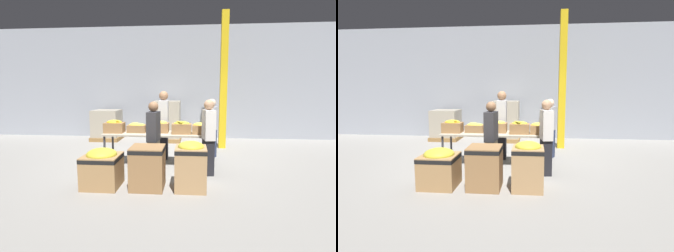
# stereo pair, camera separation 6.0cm
# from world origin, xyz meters

# --- Properties ---
(ground_plane) EXTENTS (30.00, 30.00, 0.00)m
(ground_plane) POSITION_xyz_m (0.00, 0.00, 0.00)
(ground_plane) COLOR gray
(wall_back) EXTENTS (16.00, 0.08, 4.00)m
(wall_back) POSITION_xyz_m (0.00, 3.66, 2.00)
(wall_back) COLOR #9399A3
(wall_back) RESTS_ON ground_plane
(sorting_table) EXTENTS (2.51, 0.74, 0.76)m
(sorting_table) POSITION_xyz_m (0.00, 0.00, 0.71)
(sorting_table) COLOR #B2A893
(sorting_table) RESTS_ON ground_plane
(banana_box_0) EXTENTS (0.44, 0.34, 0.30)m
(banana_box_0) POSITION_xyz_m (-1.04, -0.03, 0.91)
(banana_box_0) COLOR olive
(banana_box_0) RESTS_ON sorting_table
(banana_box_1) EXTENTS (0.43, 0.32, 0.23)m
(banana_box_1) POSITION_xyz_m (-0.53, 0.06, 0.87)
(banana_box_1) COLOR olive
(banana_box_1) RESTS_ON sorting_table
(banana_box_2) EXTENTS (0.39, 0.34, 0.27)m
(banana_box_2) POSITION_xyz_m (0.02, 0.09, 0.90)
(banana_box_2) COLOR olive
(banana_box_2) RESTS_ON sorting_table
(banana_box_3) EXTENTS (0.44, 0.32, 0.30)m
(banana_box_3) POSITION_xyz_m (0.53, -0.06, 0.90)
(banana_box_3) COLOR olive
(banana_box_3) RESTS_ON sorting_table
(banana_box_4) EXTENTS (0.44, 0.30, 0.28)m
(banana_box_4) POSITION_xyz_m (0.99, -0.04, 0.89)
(banana_box_4) COLOR olive
(banana_box_4) RESTS_ON sorting_table
(volunteer_0) EXTENTS (0.25, 0.47, 1.72)m
(volunteer_0) POSITION_xyz_m (0.04, 0.64, 0.85)
(volunteer_0) COLOR black
(volunteer_0) RESTS_ON ground_plane
(volunteer_1) EXTENTS (0.27, 0.44, 1.55)m
(volunteer_1) POSITION_xyz_m (1.10, -0.58, 0.77)
(volunteer_1) COLOR black
(volunteer_1) RESTS_ON ground_plane
(volunteer_2) EXTENTS (0.36, 0.46, 1.52)m
(volunteer_2) POSITION_xyz_m (1.26, 0.77, 0.76)
(volunteer_2) COLOR #2D3856
(volunteer_2) RESTS_ON ground_plane
(volunteer_3) EXTENTS (0.24, 0.43, 1.52)m
(volunteer_3) POSITION_xyz_m (-0.01, -0.74, 0.75)
(volunteer_3) COLOR #6B604C
(volunteer_3) RESTS_ON ground_plane
(donation_bin_0) EXTENTS (0.65, 0.65, 0.71)m
(donation_bin_0) POSITION_xyz_m (-0.85, -1.48, 0.37)
(donation_bin_0) COLOR #A37A4C
(donation_bin_0) RESTS_ON ground_plane
(donation_bin_1) EXTENTS (0.59, 0.59, 0.76)m
(donation_bin_1) POSITION_xyz_m (-0.01, -1.48, 0.41)
(donation_bin_1) COLOR olive
(donation_bin_1) RESTS_ON ground_plane
(donation_bin_2) EXTENTS (0.54, 0.54, 0.87)m
(donation_bin_2) POSITION_xyz_m (0.75, -1.48, 0.46)
(donation_bin_2) COLOR tan
(donation_bin_2) RESTS_ON ground_plane
(support_pillar) EXTENTS (0.21, 0.21, 4.00)m
(support_pillar) POSITION_xyz_m (1.68, 2.00, 2.00)
(support_pillar) COLOR gold
(support_pillar) RESTS_ON ground_plane
(pallet_stack_0) EXTENTS (0.98, 0.98, 1.05)m
(pallet_stack_0) POSITION_xyz_m (-2.22, 2.96, 0.51)
(pallet_stack_0) COLOR olive
(pallet_stack_0) RESTS_ON ground_plane
(pallet_stack_1) EXTENTS (0.96, 0.96, 1.37)m
(pallet_stack_1) POSITION_xyz_m (-0.09, 2.96, 0.68)
(pallet_stack_1) COLOR olive
(pallet_stack_1) RESTS_ON ground_plane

